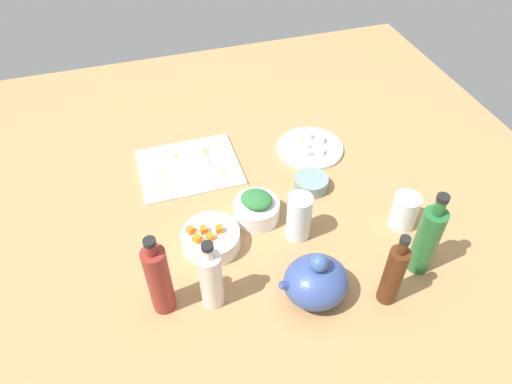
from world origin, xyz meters
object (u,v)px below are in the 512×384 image
drinking_glass_1 (299,217)px  bowl_greens (257,210)px  bowl_carrots (211,239)px  bottle_0 (159,279)px  teapot (316,281)px  bottle_1 (427,239)px  bottle_3 (393,274)px  bowl_small_side (311,183)px  cutting_board (189,167)px  bottle_2 (211,278)px  drinking_glass_0 (405,211)px  plate_tofu (310,148)px

drinking_glass_1 → bowl_greens: bearing=-46.6°
bowl_carrots → bottle_0: 22.35cm
teapot → bottle_1: bottle_1 is taller
bottle_1 → bottle_3: size_ratio=1.13×
bowl_small_side → bottle_3: (-2.99, 41.21, 7.43)cm
cutting_board → bottle_2: size_ratio=1.46×
bowl_greens → bottle_0: size_ratio=0.53×
bottle_3 → drinking_glass_0: (-15.64, -20.19, -4.23)cm
bottle_1 → bottle_2: bearing=-6.0°
plate_tofu → teapot: (20.08, 52.36, 5.21)cm
plate_tofu → bottle_0: (55.32, 44.36, 9.99)cm
bottle_1 → drinking_glass_1: bottle_1 is taller
teapot → bottle_1: size_ratio=0.68×
bowl_greens → bowl_carrots: bowl_greens is taller
bottle_1 → bottle_2: bottle_1 is taller
plate_tofu → drinking_glass_1: 37.52cm
bowl_carrots → drinking_glass_0: (-52.34, 8.21, 2.58)cm
bowl_carrots → bottle_3: bottle_3 is taller
plate_tofu → bowl_greens: bowl_greens is taller
bottle_0 → bottle_1: (-63.93, 7.65, 0.03)cm
bottle_0 → drinking_glass_0: bottle_0 is taller
cutting_board → teapot: 58.61cm
drinking_glass_1 → plate_tofu: bearing=-117.3°
bottle_2 → bottle_0: bearing=-10.4°
plate_tofu → teapot: size_ratio=1.25×
bottle_0 → cutting_board: bearing=-108.2°
bottle_0 → drinking_glass_1: (-38.37, -11.49, -3.65)cm
bowl_greens → drinking_glass_1: size_ratio=0.93×
bowl_carrots → teapot: (-20.28, 22.58, 3.20)cm
bowl_greens → cutting_board: bearing=-61.6°
bowl_carrots → drinking_glass_1: drinking_glass_1 is taller
bowl_greens → drinking_glass_0: drinking_glass_0 is taller
teapot → drinking_glass_1: size_ratio=1.24×
bowl_carrots → bottle_0: bearing=44.3°
bottle_0 → bottle_2: bottle_0 is taller
plate_tofu → bottle_1: 53.66cm
teapot → bottle_1: (-28.70, -0.35, 4.80)cm
bottle_1 → cutting_board: bearing=-48.4°
cutting_board → bottle_3: size_ratio=1.37×
cutting_board → teapot: size_ratio=1.78×
teapot → bottle_2: bearing=-13.9°
cutting_board → drinking_glass_1: bearing=122.9°
bowl_carrots → drinking_glass_1: bearing=172.5°
bowl_greens → drinking_glass_0: size_ratio=1.24×
bottle_3 → drinking_glass_0: 25.88cm
cutting_board → bottle_3: bearing=120.8°
teapot → drinking_glass_0: size_ratio=1.66×
plate_tofu → bowl_small_side: bowl_small_side is taller
bowl_carrots → bottle_1: size_ratio=0.61×
teapot → bottle_0: bottle_0 is taller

